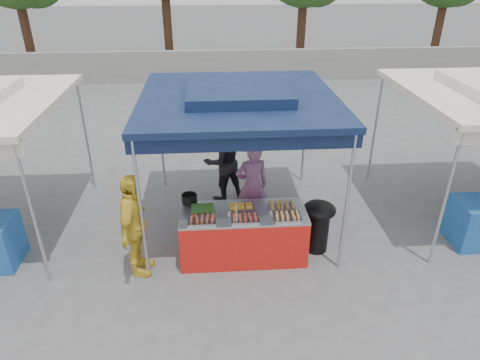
{
  "coord_description": "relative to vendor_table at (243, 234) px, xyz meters",
  "views": [
    {
      "loc": [
        -0.45,
        -5.78,
        4.43
      ],
      "look_at": [
        0.0,
        0.6,
        1.05
      ],
      "focal_mm": 32.0,
      "sensor_mm": 36.0,
      "label": 1
    }
  ],
  "objects": [
    {
      "name": "ground_plane",
      "position": [
        0.0,
        0.1,
        -0.43
      ],
      "size": [
        80.0,
        80.0,
        0.0
      ],
      "primitive_type": "plane",
      "color": "#555658"
    },
    {
      "name": "helper_man",
      "position": [
        -0.25,
        1.95,
        0.4
      ],
      "size": [
        0.99,
        0.9,
        1.65
      ],
      "primitive_type": "imported",
      "rotation": [
        0.0,
        0.0,
        3.56
      ],
      "color": "black",
      "rests_on": "ground_plane"
    },
    {
      "name": "food_tray_bl",
      "position": [
        -0.63,
        0.07,
        0.46
      ],
      "size": [
        0.42,
        0.3,
        0.07
      ],
      "color": "silver",
      "rests_on": "vendor_table"
    },
    {
      "name": "food_tray_fr",
      "position": [
        0.66,
        -0.24,
        0.46
      ],
      "size": [
        0.42,
        0.3,
        0.07
      ],
      "color": "silver",
      "rests_on": "vendor_table"
    },
    {
      "name": "vendor_woman",
      "position": [
        0.23,
        0.92,
        0.39
      ],
      "size": [
        0.65,
        0.49,
        1.62
      ],
      "primitive_type": "imported",
      "rotation": [
        0.0,
        0.0,
        3.33
      ],
      "color": "#835379",
      "rests_on": "ground_plane"
    },
    {
      "name": "customer_person",
      "position": [
        -1.65,
        -0.28,
        0.42
      ],
      "size": [
        0.51,
        1.03,
        1.69
      ],
      "primitive_type": "imported",
      "rotation": [
        0.0,
        0.0,
        1.47
      ],
      "color": "gold",
      "rests_on": "ground_plane"
    },
    {
      "name": "vendor_table",
      "position": [
        0.0,
        0.0,
        0.0
      ],
      "size": [
        2.0,
        0.8,
        0.85
      ],
      "color": "red",
      "rests_on": "ground_plane"
    },
    {
      "name": "crate_right",
      "position": [
        0.33,
        0.7,
        -0.27
      ],
      "size": [
        0.51,
        0.35,
        0.3
      ],
      "primitive_type": "cube",
      "color": "#13369B",
      "rests_on": "ground_plane"
    },
    {
      "name": "skewer_cup",
      "position": [
        -0.12,
        -0.22,
        0.47
      ],
      "size": [
        0.07,
        0.07,
        0.09
      ],
      "primitive_type": "cylinder",
      "color": "#B3B3BA",
      "rests_on": "vendor_table"
    },
    {
      "name": "wok_burner",
      "position": [
        1.25,
        0.1,
        0.11
      ],
      "size": [
        0.54,
        0.54,
        0.9
      ],
      "rotation": [
        0.0,
        0.0,
        -0.39
      ],
      "color": "black",
      "rests_on": "ground_plane"
    },
    {
      "name": "crate_stacked",
      "position": [
        0.33,
        0.7,
        0.02
      ],
      "size": [
        0.47,
        0.33,
        0.28
      ],
      "primitive_type": "cube",
      "color": "#13369B",
      "rests_on": "crate_right"
    },
    {
      "name": "back_wall",
      "position": [
        0.0,
        11.1,
        0.17
      ],
      "size": [
        40.0,
        0.25,
        1.2
      ],
      "primitive_type": "cube",
      "color": "gray",
      "rests_on": "ground_plane"
    },
    {
      "name": "food_tray_fm",
      "position": [
        0.01,
        -0.24,
        0.46
      ],
      "size": [
        0.42,
        0.3,
        0.07
      ],
      "color": "silver",
      "rests_on": "vendor_table"
    },
    {
      "name": "main_canopy",
      "position": [
        0.0,
        1.07,
        1.94
      ],
      "size": [
        3.2,
        3.2,
        2.57
      ],
      "color": "#B3B3BA",
      "rests_on": "ground_plane"
    },
    {
      "name": "cooking_pot",
      "position": [
        -0.85,
        0.35,
        0.5
      ],
      "size": [
        0.25,
        0.25,
        0.15
      ],
      "primitive_type": "cylinder",
      "color": "black",
      "rests_on": "vendor_table"
    },
    {
      "name": "food_tray_fl",
      "position": [
        -0.64,
        -0.24,
        0.46
      ],
      "size": [
        0.42,
        0.3,
        0.07
      ],
      "color": "silver",
      "rests_on": "vendor_table"
    },
    {
      "name": "food_tray_br",
      "position": [
        0.62,
        0.08,
        0.46
      ],
      "size": [
        0.42,
        0.3,
        0.07
      ],
      "color": "silver",
      "rests_on": "vendor_table"
    },
    {
      "name": "crate_left",
      "position": [
        -0.42,
        0.79,
        -0.29
      ],
      "size": [
        0.45,
        0.31,
        0.27
      ],
      "primitive_type": "cube",
      "color": "#13369B",
      "rests_on": "ground_plane"
    },
    {
      "name": "food_tray_bm",
      "position": [
        -0.03,
        0.1,
        0.46
      ],
      "size": [
        0.42,
        0.3,
        0.07
      ],
      "color": "silver",
      "rests_on": "vendor_table"
    }
  ]
}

